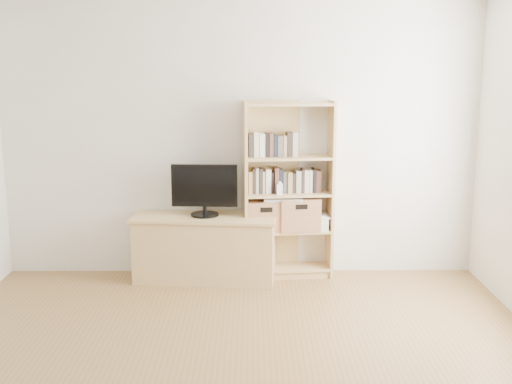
{
  "coord_description": "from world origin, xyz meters",
  "views": [
    {
      "loc": [
        0.11,
        -3.53,
        2.03
      ],
      "look_at": [
        0.15,
        1.9,
        0.91
      ],
      "focal_mm": 45.0,
      "sensor_mm": 36.0,
      "label": 1
    }
  ],
  "objects_px": {
    "baby_monitor": "(280,189)",
    "laptop": "(283,198)",
    "television": "(204,190)",
    "bookshelf": "(288,191)",
    "basket_left": "(264,215)",
    "tv_stand": "(205,249)",
    "basket_right": "(299,213)"
  },
  "relations": [
    {
      "from": "bookshelf",
      "to": "basket_left",
      "type": "bearing_deg",
      "value": -178.81
    },
    {
      "from": "bookshelf",
      "to": "laptop",
      "type": "bearing_deg",
      "value": -165.02
    },
    {
      "from": "baby_monitor",
      "to": "laptop",
      "type": "relative_size",
      "value": 0.29
    },
    {
      "from": "television",
      "to": "basket_right",
      "type": "bearing_deg",
      "value": 9.44
    },
    {
      "from": "baby_monitor",
      "to": "laptop",
      "type": "height_order",
      "value": "baby_monitor"
    },
    {
      "from": "basket_right",
      "to": "bookshelf",
      "type": "bearing_deg",
      "value": 176.5
    },
    {
      "from": "basket_left",
      "to": "laptop",
      "type": "relative_size",
      "value": 0.97
    },
    {
      "from": "television",
      "to": "basket_left",
      "type": "bearing_deg",
      "value": 9.91
    },
    {
      "from": "tv_stand",
      "to": "basket_left",
      "type": "relative_size",
      "value": 3.74
    },
    {
      "from": "basket_left",
      "to": "basket_right",
      "type": "height_order",
      "value": "basket_right"
    },
    {
      "from": "television",
      "to": "laptop",
      "type": "bearing_deg",
      "value": 9.03
    },
    {
      "from": "bookshelf",
      "to": "basket_right",
      "type": "height_order",
      "value": "bookshelf"
    },
    {
      "from": "bookshelf",
      "to": "laptop",
      "type": "height_order",
      "value": "bookshelf"
    },
    {
      "from": "basket_left",
      "to": "laptop",
      "type": "xyz_separation_m",
      "value": [
        0.18,
        0.01,
        0.16
      ]
    },
    {
      "from": "laptop",
      "to": "baby_monitor",
      "type": "bearing_deg",
      "value": -112.05
    },
    {
      "from": "bookshelf",
      "to": "basket_right",
      "type": "distance_m",
      "value": 0.24
    },
    {
      "from": "bookshelf",
      "to": "baby_monitor",
      "type": "bearing_deg",
      "value": -135.0
    },
    {
      "from": "television",
      "to": "basket_left",
      "type": "distance_m",
      "value": 0.61
    },
    {
      "from": "tv_stand",
      "to": "laptop",
      "type": "height_order",
      "value": "laptop"
    },
    {
      "from": "television",
      "to": "baby_monitor",
      "type": "xyz_separation_m",
      "value": [
        0.69,
        -0.01,
        0.01
      ]
    },
    {
      "from": "baby_monitor",
      "to": "basket_left",
      "type": "distance_m",
      "value": 0.31
    },
    {
      "from": "tv_stand",
      "to": "baby_monitor",
      "type": "distance_m",
      "value": 0.9
    },
    {
      "from": "basket_right",
      "to": "laptop",
      "type": "relative_size",
      "value": 1.05
    },
    {
      "from": "television",
      "to": "baby_monitor",
      "type": "bearing_deg",
      "value": 2.36
    },
    {
      "from": "bookshelf",
      "to": "laptop",
      "type": "xyz_separation_m",
      "value": [
        -0.04,
        -0.02,
        -0.07
      ]
    },
    {
      "from": "television",
      "to": "basket_right",
      "type": "height_order",
      "value": "television"
    },
    {
      "from": "tv_stand",
      "to": "laptop",
      "type": "relative_size",
      "value": 3.62
    },
    {
      "from": "television",
      "to": "baby_monitor",
      "type": "relative_size",
      "value": 5.92
    },
    {
      "from": "bookshelf",
      "to": "basket_left",
      "type": "xyz_separation_m",
      "value": [
        -0.22,
        -0.03,
        -0.23
      ]
    },
    {
      "from": "tv_stand",
      "to": "laptop",
      "type": "xyz_separation_m",
      "value": [
        0.73,
        0.08,
        0.47
      ]
    },
    {
      "from": "baby_monitor",
      "to": "basket_left",
      "type": "bearing_deg",
      "value": 145.15
    },
    {
      "from": "basket_left",
      "to": "television",
      "type": "bearing_deg",
      "value": -179.65
    }
  ]
}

